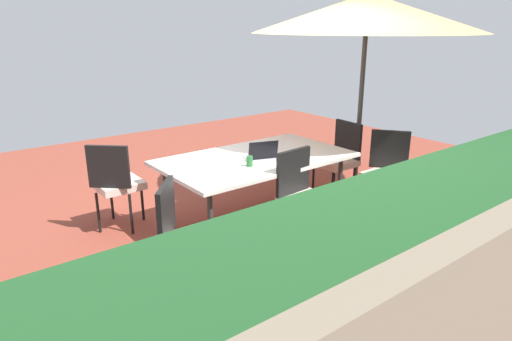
# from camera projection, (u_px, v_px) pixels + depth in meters

# --- Properties ---
(ground_plane) EXTENTS (10.00, 10.00, 0.02)m
(ground_plane) POSITION_uv_depth(u_px,v_px,m) (256.00, 223.00, 5.09)
(ground_plane) COLOR brown
(hedge_row) EXTENTS (6.30, 0.94, 1.19)m
(hedge_row) POSITION_uv_depth(u_px,v_px,m) (458.00, 255.00, 3.16)
(hedge_row) COLOR #1E4C23
(hedge_row) RESTS_ON ground_plane
(dining_table) EXTENTS (2.04, 1.18, 0.77)m
(dining_table) POSITION_uv_depth(u_px,v_px,m) (256.00, 161.00, 4.86)
(dining_table) COLOR white
(dining_table) RESTS_ON ground_plane
(patio_umbrella) EXTENTS (2.75, 2.75, 2.48)m
(patio_umbrella) POSITION_uv_depth(u_px,v_px,m) (367.00, 14.00, 5.30)
(patio_umbrella) COLOR #4C4C4C
(patio_umbrella) RESTS_ON ground_plane
(chair_west) EXTENTS (0.48, 0.47, 0.98)m
(chair_west) POSITION_uv_depth(u_px,v_px,m) (338.00, 156.00, 5.65)
(chair_west) COLOR beige
(chair_west) RESTS_ON ground_plane
(chair_northwest) EXTENTS (0.58, 0.58, 0.98)m
(chair_northwest) POSITION_uv_depth(u_px,v_px,m) (388.00, 170.00, 5.13)
(chair_northwest) COLOR beige
(chair_northwest) RESTS_ON ground_plane
(chair_north) EXTENTS (0.46, 0.48, 0.98)m
(chair_north) POSITION_uv_depth(u_px,v_px,m) (304.00, 195.00, 4.39)
(chair_north) COLOR beige
(chair_north) RESTS_ON ground_plane
(chair_northeast) EXTENTS (0.59, 0.58, 0.98)m
(chair_northeast) POSITION_uv_depth(u_px,v_px,m) (186.00, 235.00, 3.55)
(chair_northeast) COLOR beige
(chair_northeast) RESTS_ON ground_plane
(chair_southeast) EXTENTS (0.59, 0.59, 0.98)m
(chair_southeast) POSITION_uv_depth(u_px,v_px,m) (116.00, 181.00, 4.78)
(chair_southeast) COLOR beige
(chair_southeast) RESTS_ON ground_plane
(laptop) EXTENTS (0.38, 0.34, 0.21)m
(laptop) POSITION_uv_depth(u_px,v_px,m) (261.00, 155.00, 4.75)
(laptop) COLOR #B7B7BC
(laptop) RESTS_ON dining_table
(cup) EXTENTS (0.07, 0.07, 0.11)m
(cup) POSITION_uv_depth(u_px,v_px,m) (250.00, 161.00, 4.51)
(cup) COLOR #286B33
(cup) RESTS_ON dining_table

